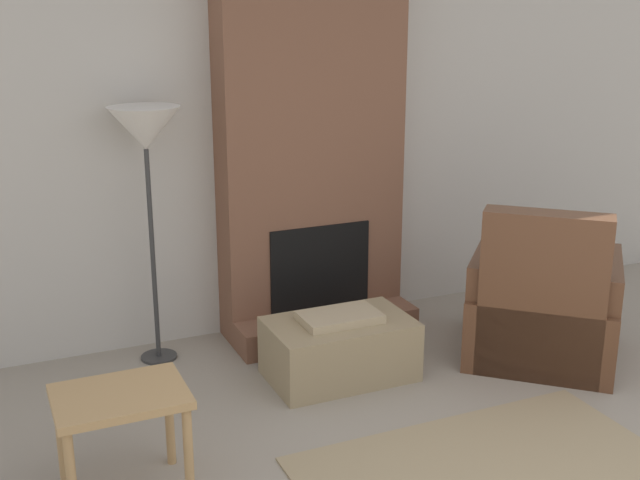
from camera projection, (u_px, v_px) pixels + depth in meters
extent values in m
cube|color=#BCB7AD|center=(301.00, 141.00, 5.51)|extent=(6.92, 0.06, 2.60)
cube|color=brown|center=(311.00, 145.00, 5.35)|extent=(1.26, 0.30, 2.60)
cube|color=brown|center=(328.00, 328.00, 5.44)|extent=(1.26, 0.27, 0.18)
cube|color=black|center=(320.00, 268.00, 5.45)|extent=(0.72, 0.02, 0.60)
cube|color=#998460|center=(340.00, 349.00, 4.89)|extent=(0.87, 0.54, 0.37)
cube|color=tan|center=(340.00, 317.00, 4.84)|extent=(0.48, 0.30, 0.05)
cube|color=brown|center=(542.00, 321.00, 5.21)|extent=(1.29, 1.29, 0.46)
cube|color=brown|center=(542.00, 297.00, 4.79)|extent=(0.68, 0.65, 1.04)
cube|color=brown|center=(604.00, 312.00, 5.06)|extent=(0.68, 0.72, 0.68)
cube|color=brown|center=(486.00, 299.00, 5.29)|extent=(0.68, 0.72, 0.68)
cube|color=tan|center=(120.00, 397.00, 3.61)|extent=(0.59, 0.44, 0.04)
cylinder|color=tan|center=(189.00, 456.00, 3.63)|extent=(0.04, 0.04, 0.49)
cylinder|color=tan|center=(61.00, 441.00, 3.75)|extent=(0.04, 0.04, 0.49)
cylinder|color=tan|center=(169.00, 419.00, 3.95)|extent=(0.04, 0.04, 0.49)
cylinder|color=#333333|center=(159.00, 357.00, 5.20)|extent=(0.23, 0.23, 0.02)
cylinder|color=#333333|center=(153.00, 256.00, 5.00)|extent=(0.03, 0.03, 1.35)
cone|color=silver|center=(145.00, 128.00, 4.78)|extent=(0.44, 0.44, 0.26)
cube|color=#9E8966|center=(496.00, 478.00, 3.87)|extent=(1.83, 1.19, 0.01)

